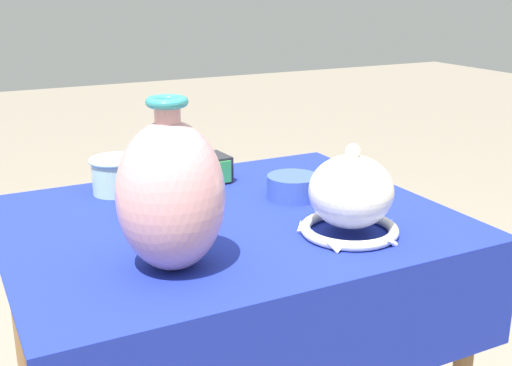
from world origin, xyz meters
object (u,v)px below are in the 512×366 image
Objects in this scene: vase_tall_bulbous at (171,195)px; cup_wide_celadon at (115,174)px; pot_squat_cobalt at (293,187)px; cup_wide_ochre at (159,195)px; mosaic_tile_box at (198,171)px; vase_dome_bell at (351,198)px.

cup_wide_celadon is at bearing 87.14° from vase_tall_bulbous.
cup_wide_ochre is at bearing 175.36° from pot_squat_cobalt.
mosaic_tile_box is (0.24, 0.47, -0.11)m from vase_tall_bulbous.
cup_wide_ochre is (-0.34, 0.03, 0.02)m from pot_squat_cobalt.
vase_dome_bell is 0.27m from pot_squat_cobalt.
mosaic_tile_box is at bearing 62.81° from vase_tall_bulbous.
cup_wide_celadon is (0.02, 0.49, -0.09)m from vase_tall_bulbous.
vase_dome_bell reaches higher than cup_wide_celadon.
vase_dome_bell is 1.72× the size of pot_squat_cobalt.
vase_tall_bulbous is 0.49m from pot_squat_cobalt.
mosaic_tile_box is 0.27m from pot_squat_cobalt.
mosaic_tile_box is at bearing 47.92° from cup_wide_ochre.
vase_tall_bulbous reaches higher than vase_dome_bell.
cup_wide_ochre reaches higher than pot_squat_cobalt.
vase_dome_bell is 0.43m from cup_wide_ochre.
cup_wide_celadon and cup_wide_ochre have the same top height.
cup_wide_celadon is 1.00× the size of cup_wide_ochre.
vase_dome_bell is at bearing -76.67° from mosaic_tile_box.
vase_dome_bell reaches higher than pot_squat_cobalt.
vase_tall_bulbous reaches higher than mosaic_tile_box.
pot_squat_cobalt is at bearing -32.29° from cup_wide_celadon.
pot_squat_cobalt is 0.45m from cup_wide_celadon.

